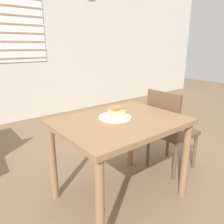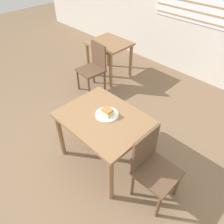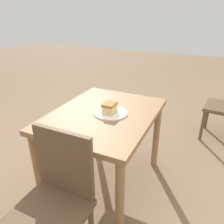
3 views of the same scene
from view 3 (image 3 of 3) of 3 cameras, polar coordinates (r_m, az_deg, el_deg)
name	(u,v)px [view 3 (image 3 of 3)]	position (r m, az deg, el deg)	size (l,w,h in m)	color
ground_plane	(78,170)	(2.30, -8.97, -14.65)	(14.00, 14.00, 0.00)	#7A6047
dining_table_near	(104,124)	(1.79, -2.07, -3.24)	(1.00, 0.78, 0.72)	olive
chair_near_window	(54,200)	(1.40, -14.81, -21.23)	(0.41, 0.41, 0.86)	brown
plate	(111,113)	(1.72, -0.33, -0.21)	(0.27, 0.27, 0.01)	white
cake_slice	(110,108)	(1.69, -0.62, 1.09)	(0.11, 0.09, 0.08)	#E0C67F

